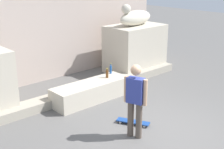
{
  "coord_description": "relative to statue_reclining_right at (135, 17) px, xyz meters",
  "views": [
    {
      "loc": [
        -5.26,
        -4.16,
        3.57
      ],
      "look_at": [
        -0.24,
        1.39,
        1.1
      ],
      "focal_mm": 51.69,
      "sensor_mm": 36.0,
      "label": 1
    }
  ],
  "objects": [
    {
      "name": "ground_plane",
      "position": [
        -2.91,
        -3.67,
        -1.95
      ],
      "size": [
        40.0,
        40.0,
        0.0
      ],
      "primitive_type": "plane",
      "color": "#605E5B"
    },
    {
      "name": "ledge_block",
      "position": [
        -2.91,
        -1.14,
        -1.68
      ],
      "size": [
        2.35,
        0.74,
        0.53
      ],
      "primitive_type": "cube",
      "color": "beige",
      "rests_on": "ground_plane"
    },
    {
      "name": "bottle_brown",
      "position": [
        -2.29,
        -1.11,
        -1.3
      ],
      "size": [
        0.08,
        0.08,
        0.28
      ],
      "color": "#593314",
      "rests_on": "ledge_block"
    },
    {
      "name": "skateboard",
      "position": [
        -3.1,
        -2.98,
        -1.88
      ],
      "size": [
        0.54,
        0.8,
        0.08
      ],
      "rotation": [
        0.0,
        0.0,
        5.18
      ],
      "color": "navy",
      "rests_on": "ground_plane"
    },
    {
      "name": "bottle_blue",
      "position": [
        -1.94,
        -0.89,
        -1.29
      ],
      "size": [
        0.06,
        0.06,
        0.32
      ],
      "color": "#194C99",
      "rests_on": "ledge_block"
    },
    {
      "name": "statue_reclining_right",
      "position": [
        0.0,
        0.0,
        0.0
      ],
      "size": [
        1.66,
        0.76,
        0.78
      ],
      "rotation": [
        0.0,
        0.0,
        3.27
      ],
      "color": "beige",
      "rests_on": "pedestal_right"
    },
    {
      "name": "skater",
      "position": [
        -3.5,
        -3.41,
        -1.03
      ],
      "size": [
        0.31,
        0.51,
        1.67
      ],
      "rotation": [
        0.0,
        0.0,
        5.05
      ],
      "color": "brown",
      "rests_on": "ground_plane"
    },
    {
      "name": "pedestal_right",
      "position": [
        0.04,
        0.0,
        -1.12
      ],
      "size": [
        2.02,
        1.33,
        1.66
      ],
      "primitive_type": "cube",
      "color": "beige",
      "rests_on": "ground_plane"
    },
    {
      "name": "stair_step",
      "position": [
        -2.91,
        -0.68,
        -1.82
      ],
      "size": [
        7.9,
        0.5,
        0.25
      ],
      "primitive_type": "cube",
      "color": "#A9A08F",
      "rests_on": "ground_plane"
    }
  ]
}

